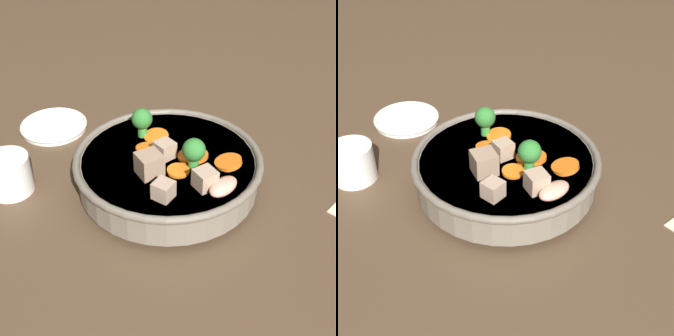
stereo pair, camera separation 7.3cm
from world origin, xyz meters
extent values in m
plane|color=#4C3826|center=(0.00, 0.00, 0.00)|extent=(3.00, 3.00, 0.00)
cylinder|color=slate|center=(0.00, 0.00, 0.01)|extent=(0.15, 0.15, 0.01)
cylinder|color=slate|center=(0.00, 0.00, 0.03)|extent=(0.28, 0.28, 0.05)
torus|color=#685F52|center=(0.00, 0.00, 0.06)|extent=(0.29, 0.29, 0.01)
cylinder|color=brown|center=(0.00, 0.00, 0.04)|extent=(0.26, 0.26, 0.03)
cylinder|color=orange|center=(0.04, -0.08, 0.06)|extent=(0.05, 0.06, 0.02)
cylinder|color=orange|center=(0.04, 0.05, 0.06)|extent=(0.05, 0.05, 0.01)
cylinder|color=orange|center=(0.00, 0.04, 0.06)|extent=(0.06, 0.06, 0.01)
cylinder|color=orange|center=(-0.02, -0.03, 0.06)|extent=(0.04, 0.04, 0.01)
cylinder|color=orange|center=(0.02, -0.03, 0.06)|extent=(0.06, 0.06, 0.01)
cylinder|color=green|center=(0.00, -0.05, 0.07)|extent=(0.02, 0.02, 0.02)
sphere|color=#2D752D|center=(0.00, -0.05, 0.09)|extent=(0.03, 0.03, 0.03)
cylinder|color=green|center=(0.03, 0.07, 0.07)|extent=(0.02, 0.02, 0.02)
sphere|color=#2D752D|center=(0.03, 0.07, 0.09)|extent=(0.03, 0.03, 0.03)
cube|color=tan|center=(-0.03, -0.08, 0.07)|extent=(0.04, 0.04, 0.03)
cube|color=tan|center=(0.00, 0.01, 0.07)|extent=(0.03, 0.03, 0.03)
cube|color=tan|center=(-0.08, -0.05, 0.07)|extent=(0.03, 0.03, 0.03)
cube|color=#9E7F66|center=(-0.05, 0.00, 0.08)|extent=(0.05, 0.05, 0.03)
ellipsoid|color=#EA9E84|center=(-0.02, -0.11, 0.07)|extent=(0.05, 0.04, 0.02)
cylinder|color=white|center=(0.02, 0.28, 0.01)|extent=(0.12, 0.12, 0.01)
torus|color=white|center=(0.02, 0.28, 0.01)|extent=(0.13, 0.13, 0.01)
cylinder|color=white|center=(-0.14, 0.20, 0.03)|extent=(0.07, 0.07, 0.06)
cylinder|color=brown|center=(-0.14, 0.20, 0.05)|extent=(0.06, 0.06, 0.00)
camera|label=1|loc=(-0.48, -0.33, 0.47)|focal=50.00mm
camera|label=2|loc=(-0.44, -0.39, 0.47)|focal=50.00mm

